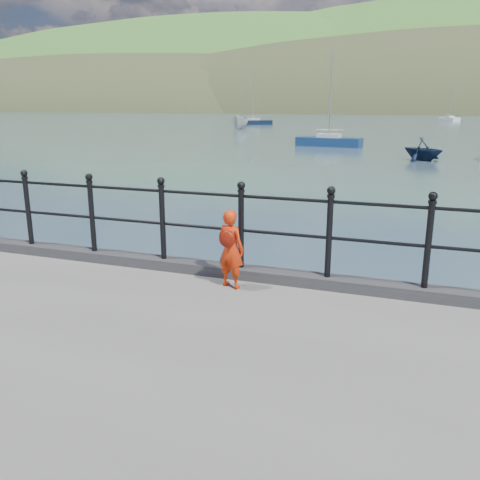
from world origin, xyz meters
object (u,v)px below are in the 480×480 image
at_px(launch_navy, 423,149).
at_px(launch_white, 241,122).
at_px(railing, 201,216).
at_px(sailboat_left, 253,122).
at_px(child, 231,248).
at_px(sailboat_deep, 449,119).
at_px(sailboat_port, 329,142).

bearing_deg(launch_navy, launch_white, 71.36).
xyz_separation_m(railing, launch_navy, (2.84, 26.29, -1.13)).
xyz_separation_m(launch_white, sailboat_left, (-3.11, 14.82, -0.56)).
bearing_deg(launch_white, launch_navy, -61.76).
relative_size(child, launch_white, 0.22).
distance_m(sailboat_left, sailboat_deep, 41.37).
bearing_deg(railing, child, -34.43).
bearing_deg(launch_white, sailboat_left, 94.24).
bearing_deg(launch_navy, child, -149.29).
relative_size(launch_navy, sailboat_deep, 0.34).
bearing_deg(launch_white, sailboat_deep, 50.39).
bearing_deg(sailboat_port, sailboat_left, 123.14).
bearing_deg(launch_navy, sailboat_port, 75.85).
relative_size(railing, launch_white, 3.88).
relative_size(sailboat_port, sailboat_left, 0.88).
bearing_deg(sailboat_deep, launch_white, -62.24).
relative_size(launch_navy, sailboat_left, 0.31).
relative_size(railing, sailboat_port, 2.40).
distance_m(railing, launch_navy, 26.47).
height_order(railing, sailboat_left, sailboat_left).
relative_size(railing, sailboat_left, 2.11).
height_order(railing, launch_white, railing).
xyz_separation_m(launch_navy, sailboat_left, (-25.94, 46.41, -0.35)).
xyz_separation_m(launch_navy, sailboat_deep, (4.17, 74.79, -0.35)).
bearing_deg(sailboat_left, sailboat_deep, 21.03).
height_order(child, launch_white, child).
bearing_deg(child, launch_navy, -80.25).
relative_size(child, sailboat_port, 0.14).
height_order(railing, launch_navy, railing).
distance_m(launch_white, sailboat_port, 28.03).
xyz_separation_m(railing, sailboat_port, (-4.28, 34.67, -1.48)).
bearing_deg(railing, sailboat_port, 97.03).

